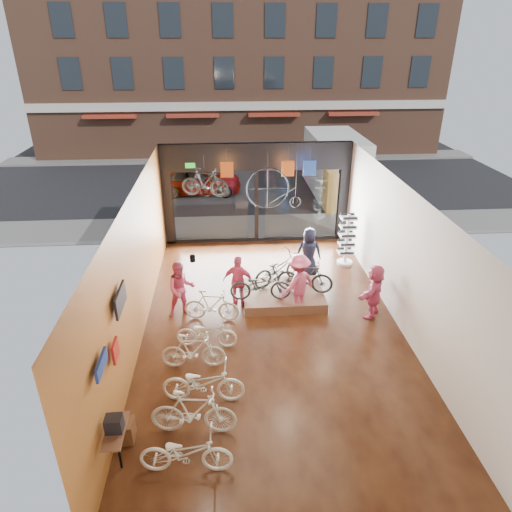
{
  "coord_description": "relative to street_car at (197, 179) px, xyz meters",
  "views": [
    {
      "loc": [
        -1.18,
        -10.37,
        7.29
      ],
      "look_at": [
        -0.35,
        1.4,
        1.54
      ],
      "focal_mm": 32.0,
      "sensor_mm": 36.0,
      "label": 1
    }
  ],
  "objects": [
    {
      "name": "display_bike_left",
      "position": [
        2.33,
        -10.96,
        0.01
      ],
      "size": [
        1.79,
        0.69,
        0.93
      ],
      "primitive_type": "imported",
      "rotation": [
        0.0,
        0.0,
        1.53
      ],
      "color": "black",
      "rests_on": "display_platform"
    },
    {
      "name": "wall_merch",
      "position": [
        -0.81,
        -15.5,
        0.55
      ],
      "size": [
        0.4,
        2.4,
        2.6
      ],
      "primitive_type": null,
      "color": "navy",
      "rests_on": "wall_left"
    },
    {
      "name": "exit_sign",
      "position": [
        0.17,
        -6.12,
        2.3
      ],
      "size": [
        0.35,
        0.06,
        0.18
      ],
      "primitive_type": "cube",
      "color": "#198C26",
      "rests_on": "storefront"
    },
    {
      "name": "customer_1",
      "position": [
        0.07,
        -11.13,
        0.08
      ],
      "size": [
        0.94,
        0.81,
        1.66
      ],
      "primitive_type": "imported",
      "rotation": [
        0.0,
        0.0,
        0.25
      ],
      "color": "#CC4C72",
      "rests_on": "ground_plane"
    },
    {
      "name": "customer_5",
      "position": [
        5.48,
        -11.56,
        0.05
      ],
      "size": [
        1.24,
        1.49,
        1.61
      ],
      "primitive_type": "imported",
      "rotation": [
        0.0,
        0.0,
        4.11
      ],
      "color": "#CC4C72",
      "rests_on": "ground_plane"
    },
    {
      "name": "wall_right",
      "position": [
        6.09,
        -12.0,
        1.15
      ],
      "size": [
        0.04,
        12.0,
        3.8
      ],
      "primitive_type": "cube",
      "color": "beige",
      "rests_on": "ground"
    },
    {
      "name": "hung_bike",
      "position": [
        0.73,
        -7.8,
        2.18
      ],
      "size": [
        1.64,
        0.8,
        0.95
      ],
      "primitive_type": "imported",
      "rotation": [
        0.0,
        0.0,
        1.34
      ],
      "color": "black",
      "rests_on": "ceiling"
    },
    {
      "name": "street_road",
      "position": [
        2.57,
        3.0,
        -0.76
      ],
      "size": [
        30.0,
        18.0,
        0.02
      ],
      "primitive_type": "cube",
      "color": "black",
      "rests_on": "ground"
    },
    {
      "name": "floor_bike_1",
      "position": [
        0.62,
        -15.52,
        -0.22
      ],
      "size": [
        1.79,
        0.67,
        1.05
      ],
      "primitive_type": "imported",
      "rotation": [
        0.0,
        0.0,
        1.47
      ],
      "color": "beige",
      "rests_on": "ground_plane"
    },
    {
      "name": "display_bike_right",
      "position": [
        2.97,
        -10.0,
        0.04
      ],
      "size": [
        1.93,
        1.56,
        0.98
      ],
      "primitive_type": "imported",
      "rotation": [
        0.0,
        0.0,
        2.14
      ],
      "color": "black",
      "rests_on": "display_platform"
    },
    {
      "name": "customer_4",
      "position": [
        4.07,
        -9.03,
        0.09
      ],
      "size": [
        0.9,
        0.67,
        1.69
      ],
      "primitive_type": "imported",
      "rotation": [
        0.0,
        0.0,
        2.97
      ],
      "color": "#161C33",
      "rests_on": "ground_plane"
    },
    {
      "name": "sidewalk_near",
      "position": [
        2.57,
        -4.8,
        -0.69
      ],
      "size": [
        30.0,
        2.4,
        0.12
      ],
      "primitive_type": "cube",
      "color": "slate",
      "rests_on": "ground"
    },
    {
      "name": "opposite_building",
      "position": [
        2.57,
        9.5,
        6.25
      ],
      "size": [
        26.0,
        5.0,
        14.0
      ],
      "primitive_type": "cube",
      "color": "brown",
      "rests_on": "ground"
    },
    {
      "name": "customer_3",
      "position": [
        3.38,
        -11.17,
        0.15
      ],
      "size": [
        1.34,
        1.21,
        1.81
      ],
      "primitive_type": "imported",
      "rotation": [
        0.0,
        0.0,
        3.73
      ],
      "color": "#CC4C72",
      "rests_on": "ground_plane"
    },
    {
      "name": "ground_plane",
      "position": [
        2.57,
        -12.0,
        -0.77
      ],
      "size": [
        7.0,
        12.0,
        0.04
      ],
      "primitive_type": "cube",
      "color": "black",
      "rests_on": "ground"
    },
    {
      "name": "jersey_right",
      "position": [
        4.38,
        -6.8,
        2.3
      ],
      "size": [
        0.45,
        0.03,
        0.55
      ],
      "primitive_type": "cube",
      "color": "#1E3F99",
      "rests_on": "ceiling"
    },
    {
      "name": "sidewalk_far",
      "position": [
        2.57,
        7.0,
        -0.69
      ],
      "size": [
        30.0,
        2.0,
        0.12
      ],
      "primitive_type": "cube",
      "color": "slate",
      "rests_on": "ground"
    },
    {
      "name": "jersey_mid",
      "position": [
        3.62,
        -6.8,
        2.3
      ],
      "size": [
        0.45,
        0.03,
        0.55
      ],
      "primitive_type": "cube",
      "color": "#CC5919",
      "rests_on": "ceiling"
    },
    {
      "name": "storefront",
      "position": [
        2.57,
        -6.0,
        1.15
      ],
      "size": [
        7.0,
        0.26,
        3.8
      ],
      "primitive_type": null,
      "color": "black",
      "rests_on": "ground"
    },
    {
      "name": "customer_2",
      "position": [
        1.7,
        -10.72,
        0.05
      ],
      "size": [
        1.01,
        0.64,
        1.59
      ],
      "primitive_type": "imported",
      "rotation": [
        0.0,
        0.0,
        2.85
      ],
      "color": "#CC4C72",
      "rests_on": "ground_plane"
    },
    {
      "name": "floor_bike_5",
      "position": [
        0.91,
        -11.47,
        -0.28
      ],
      "size": [
        1.61,
        0.71,
        0.94
      ],
      "primitive_type": "imported",
      "rotation": [
        0.0,
        0.0,
        1.39
      ],
      "color": "beige",
      "rests_on": "ground_plane"
    },
    {
      "name": "floor_bike_2",
      "position": [
        0.79,
        -14.62,
        -0.27
      ],
      "size": [
        1.86,
        0.79,
        0.95
      ],
      "primitive_type": "imported",
      "rotation": [
        0.0,
        0.0,
        1.48
      ],
      "color": "beige",
      "rests_on": "ground_plane"
    },
    {
      "name": "display_platform",
      "position": [
        3.05,
        -10.53,
        -0.6
      ],
      "size": [
        2.4,
        1.8,
        0.3
      ],
      "primitive_type": "cube",
      "color": "#562E1D",
      "rests_on": "ground_plane"
    },
    {
      "name": "sunglasses_rack",
      "position": [
        5.52,
        -8.29,
        0.18
      ],
      "size": [
        0.63,
        0.56,
        1.85
      ],
      "primitive_type": null,
      "rotation": [
        0.0,
        0.0,
        -0.22
      ],
      "color": "white",
      "rests_on": "ground_plane"
    },
    {
      "name": "jersey_left",
      "position": [
        1.48,
        -6.8,
        2.3
      ],
      "size": [
        0.45,
        0.03,
        0.55
      ],
      "primitive_type": "cube",
      "color": "#CC5919",
      "rests_on": "ceiling"
    },
    {
      "name": "ceiling",
      "position": [
        2.57,
        -12.0,
        3.07
      ],
      "size": [
        7.0,
        12.0,
        0.04
      ],
      "primitive_type": "cube",
      "color": "black",
      "rests_on": "ground"
    },
    {
      "name": "floor_bike_4",
      "position": [
        0.8,
        -12.7,
        -0.33
      ],
      "size": [
        1.63,
        0.74,
        0.83
      ],
      "primitive_type": "imported",
      "rotation": [
        0.0,
        0.0,
        1.45
      ],
      "color": "beige",
      "rests_on": "ground_plane"
    },
    {
      "name": "display_bike_mid",
      "position": [
        3.68,
        -10.62,
        0.05
      ],
      "size": [
        1.74,
        0.89,
        1.0
      ],
      "primitive_type": "imported",
      "rotation": [
        0.0,
        0.0,
        1.31
      ],
      "color": "black",
      "rests_on": "display_platform"
    },
    {
      "name": "wall_left",
      "position": [
        -0.95,
        -12.0,
        1.15
      ],
      "size": [
        0.04,
        12.0,
        3.8
      ],
      "primitive_type": "cube",
      "color": "#A5612C",
      "rests_on": "ground"
    },
    {
      "name": "floor_bike_3",
      "position": [
        0.5,
        -13.48,
        -0.28
      ],
      "size": [
        1.58,
        0.52,
        0.94
      ],
      "primitive_type": "imported",
      "rotation": [
        0.0,
        0.0,
        1.52
      ],
      "color": "beige",
      "rests_on": "ground_plane"
    },
    {
      "name": "penny_farthing",
      "position": [
        3.15,
        -7.47,
        1.75
      ],
      "size": [
        1.84,
        0.06,
        1.47
      ],
      "primitive_type": null,
      "color": "black",
      "rests_on": "ceiling"
    },
    {
      "name": "floor_bike_0",
      "position": [
        0.53,
        -16.42,
        -0.3
      ],
      "size": [
        1.76,
        0.71,
        0.9
      ],
      "primitive_type": "imported",
      "rotation": [
        0.0,
        0.0,
        1.51
      ],
      "color": "beige",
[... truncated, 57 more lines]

